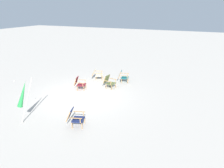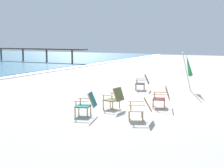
# 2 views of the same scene
# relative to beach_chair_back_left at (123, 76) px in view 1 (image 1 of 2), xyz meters

# --- Properties ---
(ground_plane) EXTENTS (80.00, 80.00, 0.00)m
(ground_plane) POSITION_rel_beach_chair_back_left_xyz_m (3.16, -1.36, -0.43)
(ground_plane) COLOR #B2AAA0
(beach_chair_back_left) EXTENTS (0.74, 0.83, 0.81)m
(beach_chair_back_left) POSITION_rel_beach_chair_back_left_xyz_m (0.00, 0.00, 0.00)
(beach_chair_back_left) COLOR #196066
(beach_chair_back_left) RESTS_ON ground
(beach_chair_back_right) EXTENTS (0.67, 0.76, 0.82)m
(beach_chair_back_right) POSITION_rel_beach_chair_back_left_xyz_m (1.35, -0.42, 0.00)
(beach_chair_back_right) COLOR #515B33
(beach_chair_back_right) RESTS_ON ground
(beach_chair_far_center) EXTENTS (0.76, 0.86, 0.80)m
(beach_chair_far_center) POSITION_rel_beach_chair_back_left_xyz_m (5.99, 0.07, -0.00)
(beach_chair_far_center) COLOR #19234C
(beach_chair_far_center) RESTS_ON ground
(beach_chair_front_left) EXTENTS (0.82, 0.92, 0.78)m
(beach_chair_front_left) POSITION_rel_beach_chair_back_left_xyz_m (0.25, -1.87, -0.01)
(beach_chair_front_left) COLOR beige
(beach_chair_front_left) RESTS_ON ground
(beach_chair_front_right) EXTENTS (0.74, 0.80, 0.82)m
(beach_chair_front_right) POSITION_rel_beach_chair_back_left_xyz_m (2.37, -2.00, 0.00)
(beach_chair_front_right) COLOR maroon
(beach_chair_front_right) RESTS_ON ground
(umbrella_furled_green) EXTENTS (0.77, 0.49, 2.01)m
(umbrella_furled_green) POSITION_rel_beach_chair_back_left_xyz_m (6.55, -2.11, 0.88)
(umbrella_furled_green) COLOR #B7B2A8
(umbrella_furled_green) RESTS_ON ground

